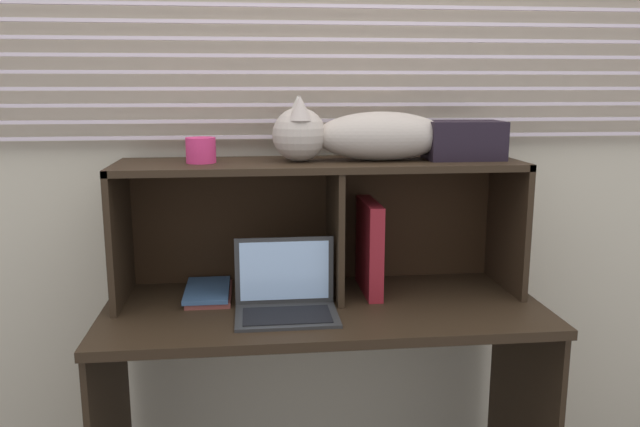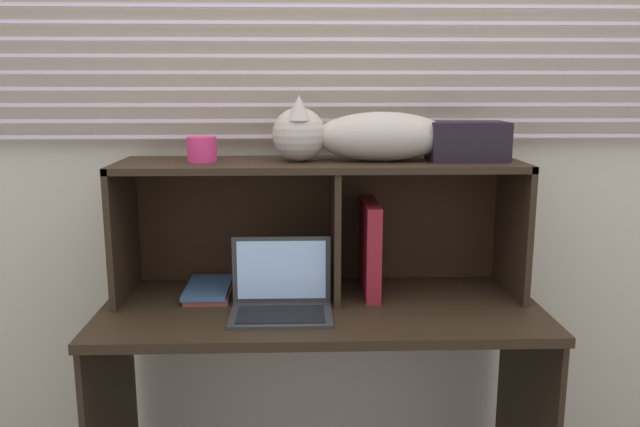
{
  "view_description": "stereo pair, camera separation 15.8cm",
  "coord_description": "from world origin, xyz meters",
  "px_view_note": "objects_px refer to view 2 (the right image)",
  "views": [
    {
      "loc": [
        -0.23,
        -1.71,
        1.42
      ],
      "look_at": [
        0.0,
        0.33,
        1.01
      ],
      "focal_mm": 35.76,
      "sensor_mm": 36.0,
      "label": 1
    },
    {
      "loc": [
        -0.07,
        -1.72,
        1.42
      ],
      "look_at": [
        0.0,
        0.33,
        1.01
      ],
      "focal_mm": 35.76,
      "sensor_mm": 36.0,
      "label": 2
    }
  ],
  "objects_px": {
    "cat": "(360,135)",
    "small_basket": "(202,149)",
    "binder_upright": "(370,248)",
    "storage_box": "(467,141)",
    "book_stack": "(209,289)",
    "laptop": "(281,297)"
  },
  "relations": [
    {
      "from": "binder_upright",
      "to": "storage_box",
      "type": "distance_m",
      "value": 0.47
    },
    {
      "from": "binder_upright",
      "to": "storage_box",
      "type": "height_order",
      "value": "storage_box"
    },
    {
      "from": "small_basket",
      "to": "laptop",
      "type": "bearing_deg",
      "value": -35.73
    },
    {
      "from": "book_stack",
      "to": "storage_box",
      "type": "height_order",
      "value": "storage_box"
    },
    {
      "from": "storage_box",
      "to": "binder_upright",
      "type": "bearing_deg",
      "value": 180.0
    },
    {
      "from": "book_stack",
      "to": "cat",
      "type": "bearing_deg",
      "value": -0.02
    },
    {
      "from": "binder_upright",
      "to": "small_basket",
      "type": "xyz_separation_m",
      "value": [
        -0.55,
        0.0,
        0.33
      ]
    },
    {
      "from": "laptop",
      "to": "small_basket",
      "type": "distance_m",
      "value": 0.54
    },
    {
      "from": "book_stack",
      "to": "storage_box",
      "type": "xyz_separation_m",
      "value": [
        0.85,
        -0.0,
        0.49
      ]
    },
    {
      "from": "book_stack",
      "to": "laptop",
      "type": "bearing_deg",
      "value": -36.62
    },
    {
      "from": "small_basket",
      "to": "book_stack",
      "type": "bearing_deg",
      "value": 1.24
    },
    {
      "from": "storage_box",
      "to": "small_basket",
      "type": "bearing_deg",
      "value": 180.0
    },
    {
      "from": "laptop",
      "to": "binder_upright",
      "type": "height_order",
      "value": "binder_upright"
    },
    {
      "from": "book_stack",
      "to": "storage_box",
      "type": "bearing_deg",
      "value": -0.01
    },
    {
      "from": "storage_box",
      "to": "cat",
      "type": "bearing_deg",
      "value": 180.0
    },
    {
      "from": "cat",
      "to": "small_basket",
      "type": "height_order",
      "value": "cat"
    },
    {
      "from": "cat",
      "to": "book_stack",
      "type": "xyz_separation_m",
      "value": [
        -0.5,
        0.0,
        -0.51
      ]
    },
    {
      "from": "book_stack",
      "to": "small_basket",
      "type": "bearing_deg",
      "value": -178.76
    },
    {
      "from": "book_stack",
      "to": "small_basket",
      "type": "height_order",
      "value": "small_basket"
    },
    {
      "from": "binder_upright",
      "to": "book_stack",
      "type": "relative_size",
      "value": 1.19
    },
    {
      "from": "laptop",
      "to": "book_stack",
      "type": "bearing_deg",
      "value": 143.38
    },
    {
      "from": "cat",
      "to": "book_stack",
      "type": "distance_m",
      "value": 0.72
    }
  ]
}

